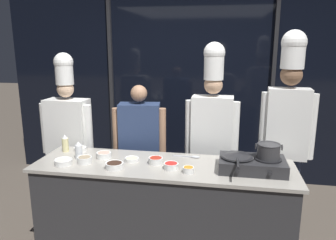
{
  "coord_description": "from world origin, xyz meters",
  "views": [
    {
      "loc": [
        0.53,
        -2.7,
        1.95
      ],
      "look_at": [
        0.0,
        0.25,
        1.24
      ],
      "focal_mm": 35.0,
      "sensor_mm": 36.0,
      "label": 1
    }
  ],
  "objects_px": {
    "prep_bowl_soy_glaze": "(114,165)",
    "chef_sous": "(212,124)",
    "chef_head": "(68,128)",
    "prep_bowl_carrots": "(188,169)",
    "prep_bowl_mushrooms": "(85,159)",
    "serving_spoon_slotted": "(192,157)",
    "prep_bowl_noodles": "(132,159)",
    "squeeze_bottle_oil": "(65,143)",
    "stock_pot": "(269,151)",
    "prep_bowl_shrimp": "(104,155)",
    "chef_line": "(288,118)",
    "person_guest": "(140,141)",
    "prep_bowl_chili_flakes": "(156,160)",
    "prep_bowl_bell_pepper": "(171,165)",
    "squeeze_bottle_clear": "(79,150)",
    "prep_bowl_garlic": "(80,149)",
    "frying_pan": "(237,155)",
    "portable_stove": "(252,164)",
    "prep_bowl_onion": "(63,161)"
  },
  "relations": [
    {
      "from": "stock_pot",
      "to": "prep_bowl_soy_glaze",
      "type": "relative_size",
      "value": 1.36
    },
    {
      "from": "prep_bowl_chili_flakes",
      "to": "squeeze_bottle_oil",
      "type": "bearing_deg",
      "value": 169.68
    },
    {
      "from": "squeeze_bottle_oil",
      "to": "prep_bowl_carrots",
      "type": "height_order",
      "value": "squeeze_bottle_oil"
    },
    {
      "from": "squeeze_bottle_oil",
      "to": "prep_bowl_shrimp",
      "type": "bearing_deg",
      "value": -14.61
    },
    {
      "from": "prep_bowl_chili_flakes",
      "to": "chef_head",
      "type": "relative_size",
      "value": 0.07
    },
    {
      "from": "frying_pan",
      "to": "prep_bowl_shrimp",
      "type": "relative_size",
      "value": 3.47
    },
    {
      "from": "frying_pan",
      "to": "person_guest",
      "type": "xyz_separation_m",
      "value": [
        -1.01,
        0.59,
        -0.11
      ]
    },
    {
      "from": "squeeze_bottle_clear",
      "to": "prep_bowl_garlic",
      "type": "height_order",
      "value": "squeeze_bottle_clear"
    },
    {
      "from": "prep_bowl_bell_pepper",
      "to": "prep_bowl_mushrooms",
      "type": "bearing_deg",
      "value": 179.96
    },
    {
      "from": "prep_bowl_chili_flakes",
      "to": "prep_bowl_soy_glaze",
      "type": "xyz_separation_m",
      "value": [
        -0.33,
        -0.17,
        -0.0
      ]
    },
    {
      "from": "serving_spoon_slotted",
      "to": "squeeze_bottle_clear",
      "type": "bearing_deg",
      "value": -167.9
    },
    {
      "from": "squeeze_bottle_oil",
      "to": "prep_bowl_shrimp",
      "type": "relative_size",
      "value": 1.25
    },
    {
      "from": "prep_bowl_bell_pepper",
      "to": "serving_spoon_slotted",
      "type": "relative_size",
      "value": 0.5
    },
    {
      "from": "stock_pot",
      "to": "chef_head",
      "type": "xyz_separation_m",
      "value": [
        -2.07,
        0.53,
        -0.04
      ]
    },
    {
      "from": "portable_stove",
      "to": "prep_bowl_mushrooms",
      "type": "bearing_deg",
      "value": -176.68
    },
    {
      "from": "frying_pan",
      "to": "person_guest",
      "type": "bearing_deg",
      "value": 149.88
    },
    {
      "from": "stock_pot",
      "to": "serving_spoon_slotted",
      "type": "distance_m",
      "value": 0.73
    },
    {
      "from": "chef_head",
      "to": "prep_bowl_carrots",
      "type": "bearing_deg",
      "value": 156.48
    },
    {
      "from": "chef_line",
      "to": "prep_bowl_chili_flakes",
      "type": "bearing_deg",
      "value": 26.48
    },
    {
      "from": "prep_bowl_soy_glaze",
      "to": "chef_sous",
      "type": "xyz_separation_m",
      "value": [
        0.79,
        0.78,
        0.21
      ]
    },
    {
      "from": "portable_stove",
      "to": "chef_head",
      "type": "xyz_separation_m",
      "value": [
        -1.94,
        0.53,
        0.09
      ]
    },
    {
      "from": "prep_bowl_shrimp",
      "to": "prep_bowl_garlic",
      "type": "distance_m",
      "value": 0.34
    },
    {
      "from": "chef_head",
      "to": "prep_bowl_garlic",
      "type": "bearing_deg",
      "value": 133.88
    },
    {
      "from": "squeeze_bottle_clear",
      "to": "chef_sous",
      "type": "xyz_separation_m",
      "value": [
        1.2,
        0.6,
        0.16
      ]
    },
    {
      "from": "prep_bowl_mushrooms",
      "to": "prep_bowl_soy_glaze",
      "type": "distance_m",
      "value": 0.32
    },
    {
      "from": "prep_bowl_shrimp",
      "to": "chef_sous",
      "type": "distance_m",
      "value": 1.14
    },
    {
      "from": "stock_pot",
      "to": "squeeze_bottle_clear",
      "type": "bearing_deg",
      "value": 179.63
    },
    {
      "from": "chef_head",
      "to": "chef_sous",
      "type": "distance_m",
      "value": 1.57
    },
    {
      "from": "squeeze_bottle_oil",
      "to": "prep_bowl_bell_pepper",
      "type": "relative_size",
      "value": 1.33
    },
    {
      "from": "prep_bowl_shrimp",
      "to": "prep_bowl_mushrooms",
      "type": "bearing_deg",
      "value": -128.36
    },
    {
      "from": "person_guest",
      "to": "chef_sous",
      "type": "xyz_separation_m",
      "value": [
        0.77,
        0.03,
        0.22
      ]
    },
    {
      "from": "chef_line",
      "to": "squeeze_bottle_oil",
      "type": "bearing_deg",
      "value": 12.16
    },
    {
      "from": "prep_bowl_mushrooms",
      "to": "prep_bowl_noodles",
      "type": "relative_size",
      "value": 1.01
    },
    {
      "from": "portable_stove",
      "to": "stock_pot",
      "type": "distance_m",
      "value": 0.18
    },
    {
      "from": "prep_bowl_carrots",
      "to": "prep_bowl_bell_pepper",
      "type": "bearing_deg",
      "value": 158.97
    },
    {
      "from": "portable_stove",
      "to": "prep_bowl_shrimp",
      "type": "height_order",
      "value": "portable_stove"
    },
    {
      "from": "prep_bowl_shrimp",
      "to": "chef_head",
      "type": "relative_size",
      "value": 0.08
    },
    {
      "from": "squeeze_bottle_clear",
      "to": "prep_bowl_bell_pepper",
      "type": "xyz_separation_m",
      "value": [
        0.89,
        -0.1,
        -0.05
      ]
    },
    {
      "from": "prep_bowl_noodles",
      "to": "squeeze_bottle_oil",
      "type": "bearing_deg",
      "value": 168.15
    },
    {
      "from": "squeeze_bottle_clear",
      "to": "prep_bowl_garlic",
      "type": "relative_size",
      "value": 1.32
    },
    {
      "from": "frying_pan",
      "to": "prep_bowl_onion",
      "type": "height_order",
      "value": "frying_pan"
    },
    {
      "from": "prep_bowl_garlic",
      "to": "prep_bowl_onion",
      "type": "height_order",
      "value": "prep_bowl_onion"
    },
    {
      "from": "prep_bowl_garlic",
      "to": "chef_head",
      "type": "distance_m",
      "value": 0.44
    },
    {
      "from": "prep_bowl_mushrooms",
      "to": "prep_bowl_onion",
      "type": "height_order",
      "value": "prep_bowl_mushrooms"
    },
    {
      "from": "prep_bowl_shrimp",
      "to": "chef_head",
      "type": "distance_m",
      "value": 0.76
    },
    {
      "from": "stock_pot",
      "to": "prep_bowl_garlic",
      "type": "distance_m",
      "value": 1.8
    },
    {
      "from": "prep_bowl_shrimp",
      "to": "prep_bowl_carrots",
      "type": "distance_m",
      "value": 0.85
    },
    {
      "from": "prep_bowl_mushrooms",
      "to": "serving_spoon_slotted",
      "type": "distance_m",
      "value": 0.99
    },
    {
      "from": "serving_spoon_slotted",
      "to": "prep_bowl_carrots",
      "type": "bearing_deg",
      "value": -88.16
    },
    {
      "from": "portable_stove",
      "to": "chef_sous",
      "type": "height_order",
      "value": "chef_sous"
    }
  ]
}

